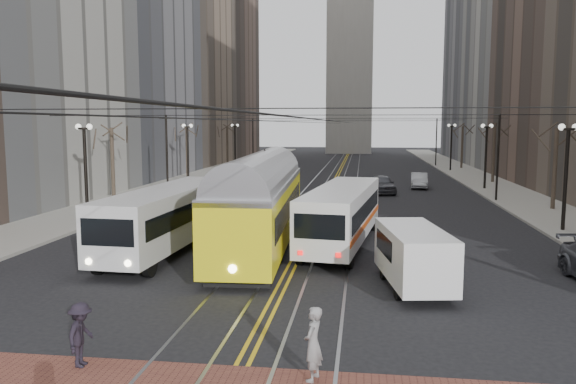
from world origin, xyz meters
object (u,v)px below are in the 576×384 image
(streetcar, at_px, (261,212))
(sedan_silver, at_px, (419,181))
(cargo_van, at_px, (414,259))
(pedestrian_b, at_px, (313,344))
(pedestrian_d, at_px, (81,335))
(sedan_grey, at_px, (382,184))
(transit_bus, at_px, (169,219))
(rear_bus, at_px, (342,217))

(streetcar, bearing_deg, sedan_silver, 66.86)
(streetcar, distance_m, cargo_van, 8.88)
(pedestrian_b, bearing_deg, pedestrian_d, -75.05)
(cargo_van, height_order, sedan_grey, cargo_van)
(streetcar, relative_size, cargo_van, 3.00)
(transit_bus, distance_m, sedan_grey, 25.55)
(sedan_grey, bearing_deg, pedestrian_b, -103.62)
(sedan_grey, relative_size, pedestrian_b, 2.65)
(cargo_van, xyz_separation_m, pedestrian_b, (-2.91, -7.68, -0.21))
(cargo_van, relative_size, sedan_grey, 1.07)
(sedan_silver, height_order, pedestrian_b, pedestrian_b)
(rear_bus, relative_size, pedestrian_d, 6.87)
(cargo_van, distance_m, sedan_grey, 28.15)
(cargo_van, height_order, pedestrian_d, cargo_van)
(streetcar, height_order, rear_bus, streetcar)
(streetcar, distance_m, rear_bus, 3.93)
(streetcar, bearing_deg, cargo_van, -44.51)
(rear_bus, distance_m, cargo_van, 7.44)
(sedan_grey, xyz_separation_m, pedestrian_b, (-2.70, -35.82, 0.10))
(rear_bus, height_order, sedan_silver, rear_bus)
(rear_bus, bearing_deg, pedestrian_d, -104.35)
(rear_bus, bearing_deg, cargo_van, -60.66)
(sedan_silver, distance_m, pedestrian_b, 40.72)
(rear_bus, relative_size, sedan_grey, 2.37)
(transit_bus, height_order, sedan_grey, transit_bus)
(sedan_grey, bearing_deg, cargo_van, -98.87)
(sedan_silver, distance_m, pedestrian_d, 41.96)
(streetcar, bearing_deg, rear_bus, 11.74)
(transit_bus, height_order, pedestrian_d, transit_bus)
(streetcar, height_order, sedan_grey, streetcar)
(rear_bus, height_order, pedestrian_d, rear_bus)
(rear_bus, xyz_separation_m, pedestrian_b, (-0.11, -14.56, -0.54))
(rear_bus, height_order, cargo_van, rear_bus)
(pedestrian_d, bearing_deg, streetcar, -10.27)
(pedestrian_b, xyz_separation_m, pedestrian_d, (-5.64, 0.00, -0.07))
(transit_bus, height_order, cargo_van, transit_bus)
(cargo_van, bearing_deg, rear_bus, 102.99)
(sedan_grey, height_order, pedestrian_b, pedestrian_b)
(rear_bus, bearing_deg, streetcar, -158.39)
(streetcar, distance_m, sedan_grey, 23.16)
(streetcar, xyz_separation_m, rear_bus, (3.80, 0.98, -0.32))
(transit_bus, xyz_separation_m, sedan_silver, (14.08, 27.69, -0.77))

